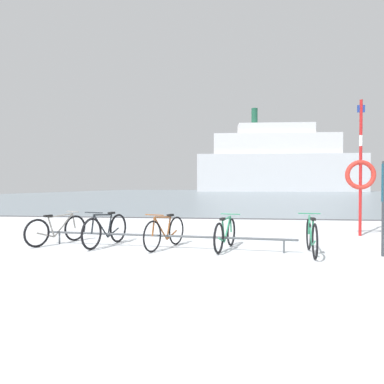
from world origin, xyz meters
The scene contains 9 objects.
ground centered at (0.00, 53.90, -0.04)m, with size 80.00×132.00×0.08m.
bike_rack centered at (-0.71, 3.06, 0.27)m, with size 5.78×0.61×0.31m.
bicycle_0 centered at (-3.37, 3.31, 0.34)m, with size 0.78×1.58×0.76m.
bicycle_1 centered at (-2.11, 3.19, 0.37)m, with size 0.56×1.71×0.82m.
bicycle_2 centered at (-0.68, 3.06, 0.36)m, with size 0.68×1.59×0.79m.
bicycle_3 centered at (0.67, 3.07, 0.34)m, with size 0.57×1.59×0.76m.
bicycle_4 centered at (2.43, 2.76, 0.37)m, with size 0.46×1.66×0.81m.
rescue_post centered at (4.39, 5.51, 1.79)m, with size 0.83×0.13×3.80m.
ferry_ship centered at (12.99, 84.40, 7.30)m, with size 42.91×11.13×21.77m.
Camera 1 is at (0.78, -4.21, 1.39)m, focal length 30.99 mm.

